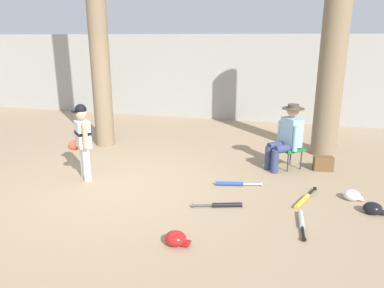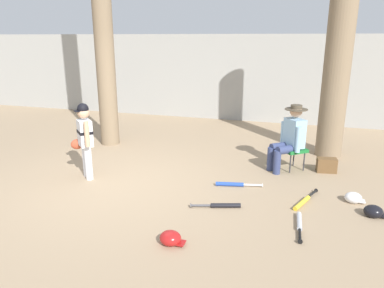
{
  "view_description": "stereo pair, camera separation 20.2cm",
  "coord_description": "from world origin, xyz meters",
  "px_view_note": "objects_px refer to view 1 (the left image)",
  "views": [
    {
      "loc": [
        2.64,
        -5.01,
        2.35
      ],
      "look_at": [
        1.24,
        0.24,
        0.75
      ],
      "focal_mm": 34.06,
      "sensor_mm": 36.0,
      "label": 1
    },
    {
      "loc": [
        2.83,
        -4.95,
        2.35
      ],
      "look_at": [
        1.24,
        0.24,
        0.75
      ],
      "focal_mm": 34.06,
      "sensor_mm": 36.0,
      "label": 2
    }
  ],
  "objects_px": {
    "folding_stool": "(290,149)",
    "batting_helmet_white": "(352,195)",
    "seated_spectator": "(287,135)",
    "bat_yellow_trainer": "(304,200)",
    "handbag_beside_stool": "(323,164)",
    "batting_helmet_black": "(373,208)",
    "batting_helmet_red": "(176,239)",
    "bat_aluminum_silver": "(302,221)",
    "tree_behind_spectator": "(332,68)",
    "young_ballplayer": "(82,137)",
    "bat_blue_youth": "(233,184)",
    "tree_near_player": "(97,14)",
    "bat_black_composite": "(223,205)"
  },
  "relations": [
    {
      "from": "folding_stool",
      "to": "batting_helmet_white",
      "type": "bearing_deg",
      "value": -51.85
    },
    {
      "from": "folding_stool",
      "to": "batting_helmet_white",
      "type": "relative_size",
      "value": 1.96
    },
    {
      "from": "seated_spectator",
      "to": "bat_yellow_trainer",
      "type": "relative_size",
      "value": 1.52
    },
    {
      "from": "seated_spectator",
      "to": "handbag_beside_stool",
      "type": "bearing_deg",
      "value": 7.42
    },
    {
      "from": "seated_spectator",
      "to": "batting_helmet_black",
      "type": "height_order",
      "value": "seated_spectator"
    },
    {
      "from": "batting_helmet_red",
      "to": "bat_aluminum_silver",
      "type": "bearing_deg",
      "value": 31.89
    },
    {
      "from": "bat_aluminum_silver",
      "to": "bat_yellow_trainer",
      "type": "bearing_deg",
      "value": 86.45
    },
    {
      "from": "tree_behind_spectator",
      "to": "folding_stool",
      "type": "distance_m",
      "value": 1.9
    },
    {
      "from": "batting_helmet_red",
      "to": "young_ballplayer",
      "type": "bearing_deg",
      "value": 143.43
    },
    {
      "from": "handbag_beside_stool",
      "to": "batting_helmet_black",
      "type": "height_order",
      "value": "handbag_beside_stool"
    },
    {
      "from": "seated_spectator",
      "to": "batting_helmet_red",
      "type": "bearing_deg",
      "value": -111.51
    },
    {
      "from": "bat_blue_youth",
      "to": "bat_aluminum_silver",
      "type": "bearing_deg",
      "value": -44.13
    },
    {
      "from": "handbag_beside_stool",
      "to": "batting_helmet_red",
      "type": "relative_size",
      "value": 1.11
    },
    {
      "from": "seated_spectator",
      "to": "bat_aluminum_silver",
      "type": "height_order",
      "value": "seated_spectator"
    },
    {
      "from": "tree_behind_spectator",
      "to": "bat_aluminum_silver",
      "type": "bearing_deg",
      "value": -98.59
    },
    {
      "from": "tree_near_player",
      "to": "folding_stool",
      "type": "xyz_separation_m",
      "value": [
        4.05,
        -0.53,
        -2.43
      ]
    },
    {
      "from": "folding_stool",
      "to": "seated_spectator",
      "type": "relative_size",
      "value": 0.47
    },
    {
      "from": "young_ballplayer",
      "to": "batting_helmet_black",
      "type": "xyz_separation_m",
      "value": [
        4.52,
        -0.12,
        -0.67
      ]
    },
    {
      "from": "handbag_beside_stool",
      "to": "bat_aluminum_silver",
      "type": "distance_m",
      "value": 2.22
    },
    {
      "from": "seated_spectator",
      "to": "bat_yellow_trainer",
      "type": "xyz_separation_m",
      "value": [
        0.31,
        -1.39,
        -0.61
      ]
    },
    {
      "from": "seated_spectator",
      "to": "batting_helmet_white",
      "type": "height_order",
      "value": "seated_spectator"
    },
    {
      "from": "tree_near_player",
      "to": "batting_helmet_white",
      "type": "xyz_separation_m",
      "value": [
        4.99,
        -1.72,
        -2.73
      ]
    },
    {
      "from": "batting_helmet_white",
      "to": "batting_helmet_red",
      "type": "bearing_deg",
      "value": -139.63
    },
    {
      "from": "tree_near_player",
      "to": "bat_yellow_trainer",
      "type": "distance_m",
      "value": 5.47
    },
    {
      "from": "batting_helmet_black",
      "to": "bat_black_composite",
      "type": "bearing_deg",
      "value": -170.35
    },
    {
      "from": "tree_behind_spectator",
      "to": "bat_black_composite",
      "type": "bearing_deg",
      "value": -117.39
    },
    {
      "from": "tree_near_player",
      "to": "bat_yellow_trainer",
      "type": "xyz_separation_m",
      "value": [
        4.29,
        -1.98,
        -2.77
      ]
    },
    {
      "from": "young_ballplayer",
      "to": "folding_stool",
      "type": "relative_size",
      "value": 2.32
    },
    {
      "from": "bat_yellow_trainer",
      "to": "young_ballplayer",
      "type": "bearing_deg",
      "value": -179.61
    },
    {
      "from": "tree_near_player",
      "to": "handbag_beside_stool",
      "type": "relative_size",
      "value": 18.02
    },
    {
      "from": "bat_aluminum_silver",
      "to": "batting_helmet_black",
      "type": "bearing_deg",
      "value": 30.36
    },
    {
      "from": "tree_behind_spectator",
      "to": "bat_black_composite",
      "type": "xyz_separation_m",
      "value": [
        -1.57,
        -3.03,
        -1.73
      ]
    },
    {
      "from": "folding_stool",
      "to": "batting_helmet_red",
      "type": "distance_m",
      "value": 3.31
    },
    {
      "from": "handbag_beside_stool",
      "to": "bat_black_composite",
      "type": "bearing_deg",
      "value": -127.27
    },
    {
      "from": "bat_black_composite",
      "to": "folding_stool",
      "type": "bearing_deg",
      "value": 65.35
    },
    {
      "from": "folding_stool",
      "to": "batting_helmet_red",
      "type": "relative_size",
      "value": 1.83
    },
    {
      "from": "bat_yellow_trainer",
      "to": "batting_helmet_red",
      "type": "relative_size",
      "value": 2.58
    },
    {
      "from": "folding_stool",
      "to": "bat_black_composite",
      "type": "bearing_deg",
      "value": -114.65
    },
    {
      "from": "folding_stool",
      "to": "bat_black_composite",
      "type": "relative_size",
      "value": 0.8
    },
    {
      "from": "tree_near_player",
      "to": "folding_stool",
      "type": "height_order",
      "value": "tree_near_player"
    },
    {
      "from": "bat_aluminum_silver",
      "to": "batting_helmet_red",
      "type": "relative_size",
      "value": 2.4
    },
    {
      "from": "seated_spectator",
      "to": "tree_behind_spectator",
      "type": "bearing_deg",
      "value": 56.73
    },
    {
      "from": "handbag_beside_stool",
      "to": "young_ballplayer",
      "type": "bearing_deg",
      "value": -159.33
    },
    {
      "from": "bat_aluminum_silver",
      "to": "tree_behind_spectator",
      "type": "bearing_deg",
      "value": 81.41
    },
    {
      "from": "young_ballplayer",
      "to": "seated_spectator",
      "type": "distance_m",
      "value": 3.59
    },
    {
      "from": "tree_behind_spectator",
      "to": "bat_yellow_trainer",
      "type": "relative_size",
      "value": 5.3
    },
    {
      "from": "young_ballplayer",
      "to": "bat_black_composite",
      "type": "xyz_separation_m",
      "value": [
        2.48,
        -0.46,
        -0.71
      ]
    },
    {
      "from": "seated_spectator",
      "to": "batting_helmet_white",
      "type": "xyz_separation_m",
      "value": [
        1.01,
        -1.13,
        -0.57
      ]
    },
    {
      "from": "young_ballplayer",
      "to": "batting_helmet_white",
      "type": "distance_m",
      "value": 4.37
    },
    {
      "from": "young_ballplayer",
      "to": "bat_blue_youth",
      "type": "height_order",
      "value": "young_ballplayer"
    }
  ]
}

